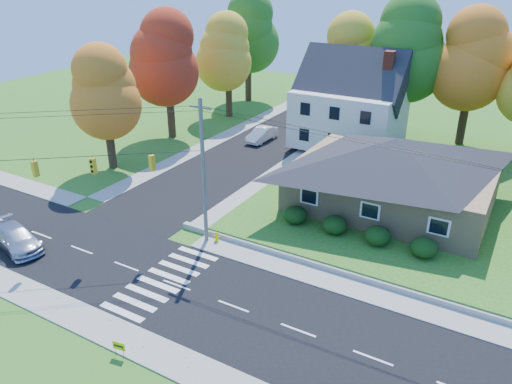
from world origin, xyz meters
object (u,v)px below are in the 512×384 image
ranch_house (393,172)px  white_car (262,134)px  silver_sedan (16,238)px  fire_hydrant (217,237)px

ranch_house → white_car: 19.47m
silver_sedan → white_car: size_ratio=1.15×
white_car → ranch_house: bearing=-28.2°
ranch_house → fire_hydrant: bearing=-129.9°
ranch_house → silver_sedan: bearing=-138.1°
fire_hydrant → silver_sedan: bearing=-146.5°
silver_sedan → white_car: silver_sedan is taller
white_car → fire_hydrant: 21.69m
white_car → fire_hydrant: white_car is taller
ranch_house → white_car: size_ratio=3.29×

